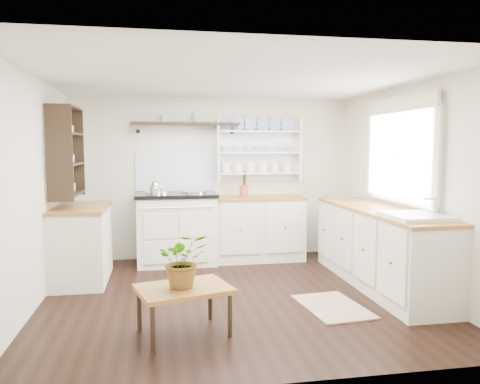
% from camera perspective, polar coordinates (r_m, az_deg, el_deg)
% --- Properties ---
extents(floor, '(4.00, 3.80, 0.01)m').
position_cam_1_polar(floor, '(5.15, -0.67, -12.57)').
color(floor, black).
rests_on(floor, ground).
extents(wall_back, '(4.00, 0.02, 2.30)m').
position_cam_1_polar(wall_back, '(6.79, -3.27, 1.72)').
color(wall_back, beige).
rests_on(wall_back, ground).
extents(wall_right, '(0.02, 3.80, 2.30)m').
position_cam_1_polar(wall_right, '(5.59, 19.98, 0.59)').
color(wall_right, beige).
rests_on(wall_right, ground).
extents(wall_left, '(0.02, 3.80, 2.30)m').
position_cam_1_polar(wall_left, '(5.00, -23.95, -0.10)').
color(wall_left, beige).
rests_on(wall_left, ground).
extents(ceiling, '(4.00, 3.80, 0.01)m').
position_cam_1_polar(ceiling, '(4.94, -0.70, 13.68)').
color(ceiling, white).
rests_on(ceiling, wall_back).
extents(window, '(0.08, 1.55, 1.22)m').
position_cam_1_polar(window, '(5.68, 18.92, 4.88)').
color(window, white).
rests_on(window, wall_right).
extents(aga_cooker, '(1.09, 0.75, 1.00)m').
position_cam_1_polar(aga_cooker, '(6.50, -7.74, -4.32)').
color(aga_cooker, white).
rests_on(aga_cooker, floor).
extents(back_cabinets, '(1.27, 0.63, 0.90)m').
position_cam_1_polar(back_cabinets, '(6.67, 2.20, -4.31)').
color(back_cabinets, white).
rests_on(back_cabinets, floor).
extents(right_cabinets, '(0.62, 2.43, 0.90)m').
position_cam_1_polar(right_cabinets, '(5.64, 16.58, -6.36)').
color(right_cabinets, white).
rests_on(right_cabinets, floor).
extents(belfast_sink, '(0.55, 0.60, 0.45)m').
position_cam_1_polar(belfast_sink, '(4.93, 20.59, -4.15)').
color(belfast_sink, white).
rests_on(belfast_sink, right_cabinets).
extents(left_cabinets, '(0.62, 1.13, 0.90)m').
position_cam_1_polar(left_cabinets, '(5.91, -18.74, -5.88)').
color(left_cabinets, white).
rests_on(left_cabinets, floor).
extents(plate_rack, '(1.20, 0.22, 0.90)m').
position_cam_1_polar(plate_rack, '(6.84, 2.18, 5.15)').
color(plate_rack, white).
rests_on(plate_rack, wall_back).
extents(high_shelf, '(1.50, 0.29, 0.16)m').
position_cam_1_polar(high_shelf, '(6.62, -6.66, 8.17)').
color(high_shelf, black).
rests_on(high_shelf, wall_back).
extents(left_shelving, '(0.28, 0.80, 1.05)m').
position_cam_1_polar(left_shelving, '(5.82, -20.44, 4.70)').
color(left_shelving, black).
rests_on(left_shelving, wall_left).
extents(kettle, '(0.17, 0.17, 0.21)m').
position_cam_1_polar(kettle, '(6.30, -10.31, 0.31)').
color(kettle, silver).
rests_on(kettle, aga_cooker).
extents(utensil_crock, '(0.12, 0.12, 0.14)m').
position_cam_1_polar(utensil_crock, '(6.65, 0.47, 0.19)').
color(utensil_crock, '#AB4B3F').
rests_on(utensil_crock, back_cabinets).
extents(center_table, '(0.88, 0.73, 0.41)m').
position_cam_1_polar(center_table, '(4.09, -6.88, -12.02)').
color(center_table, brown).
rests_on(center_table, floor).
extents(potted_plant, '(0.45, 0.40, 0.46)m').
position_cam_1_polar(potted_plant, '(4.02, -6.93, -8.24)').
color(potted_plant, '#3F7233').
rests_on(potted_plant, center_table).
extents(floor_rug, '(0.64, 0.90, 0.02)m').
position_cam_1_polar(floor_rug, '(4.89, 11.23, -13.54)').
color(floor_rug, '#A0765D').
rests_on(floor_rug, floor).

